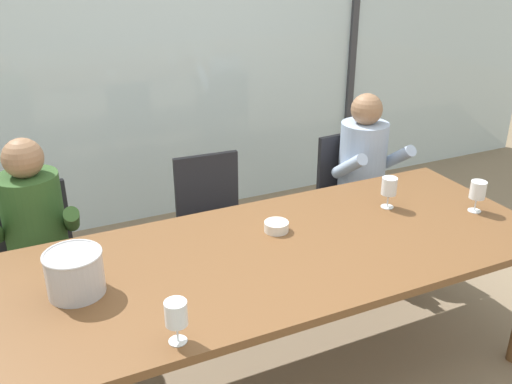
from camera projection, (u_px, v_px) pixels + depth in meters
The scene contains 15 objects.
ground at pixel (216, 280), 3.83m from camera, with size 14.00×14.00×0.00m, color #847056.
window_glass_panel at pixel (156, 58), 4.23m from camera, with size 7.80×0.03×2.60m, color silver.
window_mullion_right at pixel (353, 42), 4.89m from camera, with size 0.06×0.06×2.60m, color #38383D.
hillside_vineyard at pixel (79, 32), 7.48m from camera, with size 13.80×2.40×1.98m, color #386633.
dining_table at pixel (287, 259), 2.71m from camera, with size 2.60×1.07×0.77m.
chair_near_curtain at pixel (39, 254), 3.14m from camera, with size 0.48×0.48×0.89m.
chair_left_of_center at pixel (213, 214), 3.58m from camera, with size 0.46×0.46×0.89m.
chair_center at pixel (351, 187), 3.98m from camera, with size 0.47×0.47×0.89m.
person_olive_shirt at pixel (36, 235), 2.97m from camera, with size 0.48×0.63×1.21m.
person_pale_blue_shirt at pixel (368, 171), 3.79m from camera, with size 0.46×0.61×1.21m.
ice_bucket_primary at pixel (75, 272), 2.31m from camera, with size 0.24×0.24×0.19m.
tasting_bowl at pixel (276, 226), 2.83m from camera, with size 0.12×0.12×0.05m, color silver.
wine_glass_by_left_taster at pixel (478, 190), 3.00m from camera, with size 0.08×0.08×0.17m.
wine_glass_near_bucket at pixel (389, 187), 3.04m from camera, with size 0.08×0.08×0.17m.
wine_glass_center_pour at pixel (176, 315), 2.01m from camera, with size 0.08×0.08×0.17m.
Camera 1 is at (-1.12, -2.05, 2.13)m, focal length 39.43 mm.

